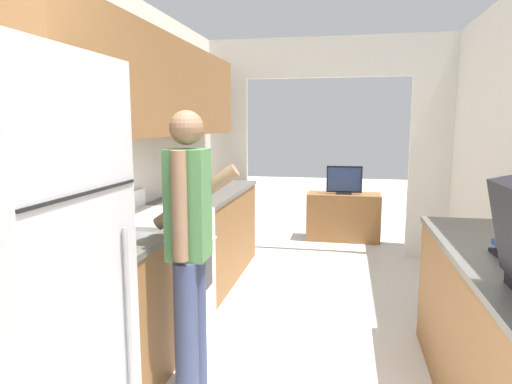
{
  "coord_description": "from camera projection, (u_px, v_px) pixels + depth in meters",
  "views": [
    {
      "loc": [
        0.24,
        -0.98,
        1.54
      ],
      "look_at": [
        -0.42,
        2.32,
        1.03
      ],
      "focal_mm": 32.0,
      "sensor_mm": 36.0,
      "label": 1
    }
  ],
  "objects": [
    {
      "name": "range_oven",
      "position": [
        161.0,
        274.0,
        3.34
      ],
      "size": [
        0.66,
        0.73,
        1.02
      ],
      "color": "white",
      "rests_on": "ground_plane"
    },
    {
      "name": "person",
      "position": [
        189.0,
        248.0,
        2.5
      ],
      "size": [
        0.52,
        0.38,
        1.6
      ],
      "rotation": [
        0.0,
        0.0,
        1.61
      ],
      "color": "#384266",
      "rests_on": "ground_plane"
    },
    {
      "name": "wall_far_with_doorway",
      "position": [
        326.0,
        130.0,
        5.26
      ],
      "size": [
        3.16,
        0.06,
        2.5
      ],
      "color": "silver",
      "rests_on": "ground_plane"
    },
    {
      "name": "refrigerator",
      "position": [
        8.0,
        291.0,
        1.75
      ],
      "size": [
        0.74,
        0.75,
        1.79
      ],
      "color": "#B7B7BC",
      "rests_on": "ground_plane"
    },
    {
      "name": "counter_left",
      "position": [
        187.0,
        252.0,
        3.91
      ],
      "size": [
        0.62,
        3.26,
        0.88
      ],
      "color": "brown",
      "rests_on": "ground_plane"
    },
    {
      "name": "wall_left",
      "position": [
        118.0,
        129.0,
        3.17
      ],
      "size": [
        0.38,
        6.75,
        2.5
      ],
      "color": "silver",
      "rests_on": "ground_plane"
    },
    {
      "name": "knife",
      "position": [
        175.0,
        203.0,
        3.72
      ],
      "size": [
        0.12,
        0.33,
        0.02
      ],
      "rotation": [
        0.0,
        0.0,
        0.41
      ],
      "color": "#B7B7BC",
      "rests_on": "counter_left"
    },
    {
      "name": "tv_cabinet",
      "position": [
        343.0,
        217.0,
        6.04
      ],
      "size": [
        0.95,
        0.42,
        0.62
      ],
      "color": "brown",
      "rests_on": "ground_plane"
    },
    {
      "name": "television",
      "position": [
        344.0,
        180.0,
        5.93
      ],
      "size": [
        0.46,
        0.16,
        0.37
      ],
      "color": "black",
      "rests_on": "tv_cabinet"
    }
  ]
}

